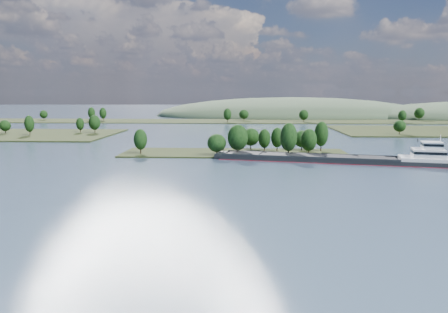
{
  "coord_description": "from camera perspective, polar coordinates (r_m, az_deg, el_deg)",
  "views": [
    {
      "loc": [
        4.13,
        -13.74,
        27.08
      ],
      "look_at": [
        -2.45,
        130.0,
        6.0
      ],
      "focal_mm": 35.0,
      "sensor_mm": 36.0,
      "label": 1
    }
  ],
  "objects": [
    {
      "name": "ground",
      "position": [
        136.52,
        0.84,
        -3.11
      ],
      "size": [
        1800.0,
        1800.0,
        0.0
      ],
      "primitive_type": "plane",
      "color": "#34435B",
      "rests_on": "ground"
    },
    {
      "name": "tree_island",
      "position": [
        193.91,
        3.53,
        1.55
      ],
      "size": [
        100.0,
        32.07,
        15.45
      ],
      "color": "black",
      "rests_on": "ground"
    },
    {
      "name": "back_shoreline",
      "position": [
        414.3,
        3.31,
        4.67
      ],
      "size": [
        900.0,
        60.0,
        14.9
      ],
      "color": "black",
      "rests_on": "ground"
    },
    {
      "name": "hill_west",
      "position": [
        517.48,
        8.85,
        5.24
      ],
      "size": [
        320.0,
        160.0,
        44.0
      ],
      "primitive_type": "ellipsoid",
      "color": "#3A4D35",
      "rests_on": "ground"
    },
    {
      "name": "cargo_barge",
      "position": [
        177.65,
        15.55,
        -0.24
      ],
      "size": [
        91.09,
        29.27,
        12.28
      ],
      "color": "black",
      "rests_on": "ground"
    }
  ]
}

